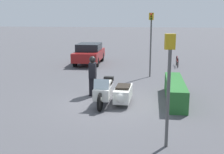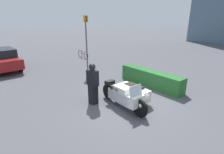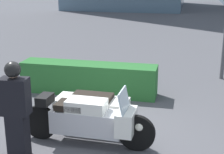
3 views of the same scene
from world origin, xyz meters
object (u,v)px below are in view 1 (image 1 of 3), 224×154
at_px(hedge_bush_curbside, 175,91).
at_px(bicycle_parked, 177,62).
at_px(officer_rider, 93,75).
at_px(police_motorcycle, 114,92).
at_px(traffic_light_far, 151,36).
at_px(traffic_light_near, 169,73).
at_px(parked_car_background, 89,53).

bearing_deg(hedge_bush_curbside, bicycle_parked, 174.61).
xyz_separation_m(officer_rider, bicycle_parked, (-8.20, 4.39, -0.61)).
bearing_deg(police_motorcycle, traffic_light_far, 167.43).
relative_size(traffic_light_near, parked_car_background, 0.73).
distance_m(parked_car_background, bicycle_parked, 6.46).
bearing_deg(parked_car_background, bicycle_parked, -93.79).
distance_m(officer_rider, bicycle_parked, 9.32).
relative_size(traffic_light_near, bicycle_parked, 1.80).
distance_m(police_motorcycle, bicycle_parked, 9.86).
bearing_deg(officer_rider, bicycle_parked, -122.25).
bearing_deg(traffic_light_near, bicycle_parked, -15.79).
bearing_deg(officer_rider, parked_car_background, -80.44).
bearing_deg(hedge_bush_curbside, officer_rider, -93.85).
bearing_deg(traffic_light_near, police_motorcycle, 18.64).
relative_size(police_motorcycle, bicycle_parked, 1.56).
bearing_deg(officer_rider, hedge_bush_curbside, 172.07).
height_order(police_motorcycle, bicycle_parked, police_motorcycle).
bearing_deg(hedge_bush_curbside, police_motorcycle, -70.94).
bearing_deg(parked_car_background, traffic_light_near, -160.57).
height_order(officer_rider, traffic_light_far, traffic_light_far).
relative_size(traffic_light_far, parked_car_background, 0.88).
relative_size(traffic_light_far, bicycle_parked, 2.16).
xyz_separation_m(police_motorcycle, bicycle_parked, (-9.30, 3.28, -0.15)).
distance_m(officer_rider, parked_car_background, 8.67).
distance_m(traffic_light_far, parked_car_background, 6.28).
bearing_deg(officer_rider, police_motorcycle, 131.22).
xyz_separation_m(parked_car_background, bicycle_parked, (0.23, 6.43, -0.47)).
xyz_separation_m(police_motorcycle, parked_car_background, (-9.52, -3.16, 0.32)).
height_order(officer_rider, traffic_light_near, traffic_light_near).
bearing_deg(traffic_light_far, police_motorcycle, -7.04).
bearing_deg(bicycle_parked, officer_rider, -28.16).
bearing_deg(parked_car_background, traffic_light_far, -133.31).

